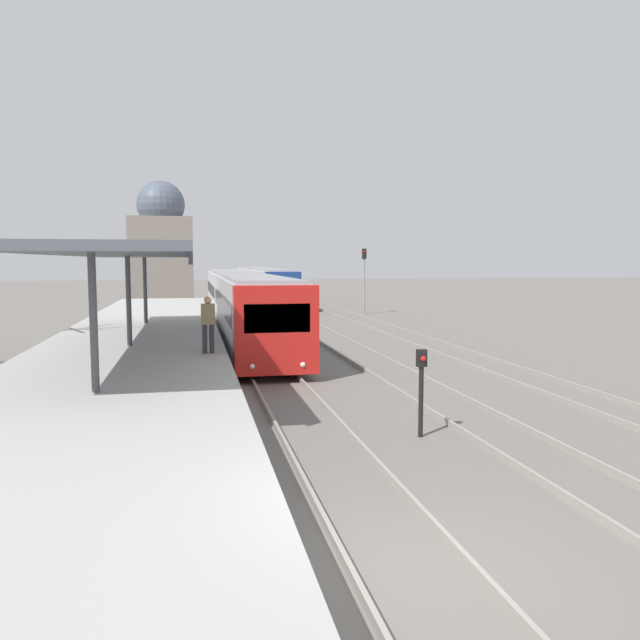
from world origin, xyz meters
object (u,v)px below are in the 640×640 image
Objects in this scene: person_on_platform at (208,321)px; signal_mast_far at (364,273)px; train_near at (239,298)px; train_far at (262,283)px; signal_post_near at (421,383)px.

person_on_platform is 0.37× the size of signal_mast_far.
person_on_platform is 14.90m from train_near.
train_far is 15.15× the size of signal_post_near.
train_far is (3.80, 23.71, -0.00)m from train_near.
train_near is at bearing -137.35° from signal_mast_far.
train_near is 16.18× the size of signal_post_near.
train_near is 1.07× the size of train_far.
train_far reaches higher than signal_post_near.
train_far is 6.17× the size of signal_mast_far.
signal_mast_far is (11.23, 23.25, 0.96)m from person_on_platform.
signal_mast_far is at bearing 76.58° from signal_post_near.
signal_mast_far reaches higher than train_far.
train_near is at bearing -99.10° from train_far.
train_near is 12.59m from signal_mast_far.
signal_post_near is 0.41× the size of signal_mast_far.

